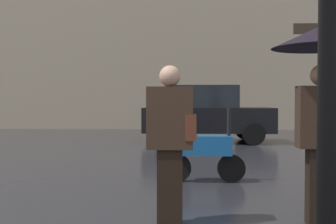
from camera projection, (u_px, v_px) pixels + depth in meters
name	position (u px, v px, depth m)	size (l,w,h in m)	color
pedestrian_with_umbrella	(321.00, 68.00, 4.30)	(1.07, 1.07, 2.16)	black
pedestrian_with_bag	(171.00, 135.00, 4.28)	(0.53, 0.24, 1.73)	black
parked_scooter	(202.00, 149.00, 6.57)	(1.35, 0.32, 1.23)	black
parked_car_left	(206.00, 113.00, 12.86)	(4.11, 1.98, 1.82)	black
street_signpost	(324.00, 69.00, 6.81)	(1.08, 0.08, 3.13)	black
building_block	(184.00, 2.00, 19.76)	(18.25, 3.14, 12.43)	gray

